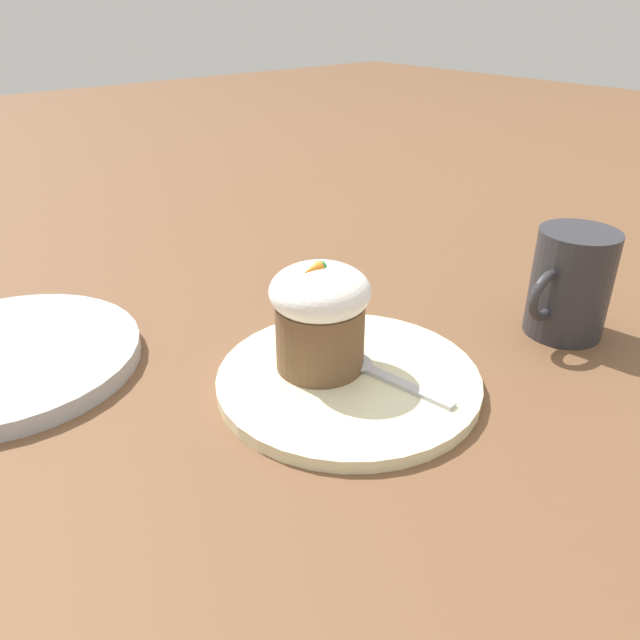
{
  "coord_description": "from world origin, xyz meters",
  "views": [
    {
      "loc": [
        0.31,
        0.33,
        0.31
      ],
      "look_at": [
        0.01,
        -0.03,
        0.06
      ],
      "focal_mm": 35.0,
      "sensor_mm": 36.0,
      "label": 1
    }
  ],
  "objects": [
    {
      "name": "ground_plane",
      "position": [
        0.0,
        0.0,
        0.0
      ],
      "size": [
        4.0,
        4.0,
        0.0
      ],
      "primitive_type": "plane",
      "color": "brown"
    },
    {
      "name": "dessert_plate",
      "position": [
        0.0,
        0.0,
        0.01
      ],
      "size": [
        0.23,
        0.23,
        0.01
      ],
      "color": "beige",
      "rests_on": "ground_plane"
    },
    {
      "name": "carrot_cake",
      "position": [
        0.01,
        -0.03,
        0.06
      ],
      "size": [
        0.09,
        0.09,
        0.1
      ],
      "color": "brown",
      "rests_on": "dessert_plate"
    },
    {
      "name": "spoon",
      "position": [
        -0.02,
        0.01,
        0.01
      ],
      "size": [
        0.04,
        0.12,
        0.01
      ],
      "color": "#B7B7BC",
      "rests_on": "dessert_plate"
    },
    {
      "name": "coffee_cup",
      "position": [
        -0.23,
        0.07,
        0.05
      ],
      "size": [
        0.11,
        0.08,
        0.11
      ],
      "color": "#2D2D33",
      "rests_on": "ground_plane"
    },
    {
      "name": "side_plate",
      "position": [
        0.22,
        -0.23,
        0.01
      ],
      "size": [
        0.24,
        0.24,
        0.02
      ],
      "color": "#B2B7BC",
      "rests_on": "ground_plane"
    }
  ]
}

